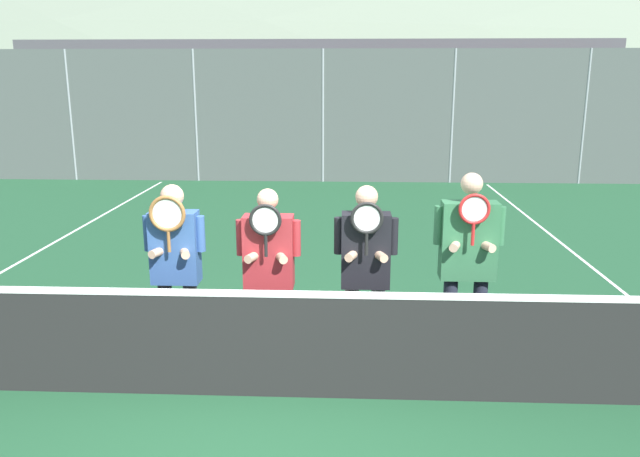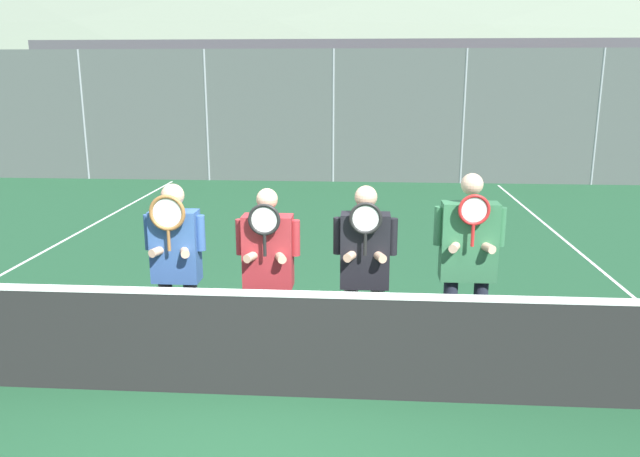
% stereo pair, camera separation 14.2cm
% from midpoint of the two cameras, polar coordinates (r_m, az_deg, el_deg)
% --- Properties ---
extents(ground_plane, '(120.00, 120.00, 0.00)m').
position_cam_midpoint_polar(ground_plane, '(5.62, -5.49, -15.01)').
color(ground_plane, '#1E4C2D').
extents(hill_distant, '(134.43, 74.68, 26.14)m').
position_cam_midpoint_polar(hill_distant, '(64.47, 2.02, 11.38)').
color(hill_distant, slate).
rests_on(hill_distant, ground_plane).
extents(clubhouse_building, '(19.55, 5.50, 3.84)m').
position_cam_midpoint_polar(clubhouse_building, '(23.41, -0.44, 11.93)').
color(clubhouse_building, tan).
rests_on(clubhouse_building, ground_plane).
extents(fence_back, '(19.85, 0.06, 3.36)m').
position_cam_midpoint_polar(fence_back, '(16.22, 0.01, 10.19)').
color(fence_back, gray).
rests_on(fence_back, ground_plane).
extents(tennis_net, '(11.32, 0.09, 1.07)m').
position_cam_midpoint_polar(tennis_net, '(5.39, -5.61, -10.36)').
color(tennis_net, gray).
rests_on(tennis_net, ground_plane).
extents(court_line_right_sideline, '(0.05, 16.00, 0.01)m').
position_cam_midpoint_polar(court_line_right_sideline, '(9.01, 25.24, -4.98)').
color(court_line_right_sideline, white).
rests_on(court_line_right_sideline, ground_plane).
extents(player_leftmost, '(0.57, 0.34, 1.76)m').
position_cam_midpoint_polar(player_leftmost, '(5.89, -13.75, -2.95)').
color(player_leftmost, '#56565B').
rests_on(player_leftmost, ground_plane).
extents(player_center_left, '(0.58, 0.34, 1.74)m').
position_cam_midpoint_polar(player_center_left, '(5.66, -5.41, -3.58)').
color(player_center_left, black).
rests_on(player_center_left, ground_plane).
extents(player_center_right, '(0.57, 0.34, 1.77)m').
position_cam_midpoint_polar(player_center_right, '(5.60, 3.46, -3.47)').
color(player_center_right, white).
rests_on(player_center_right, ground_plane).
extents(player_rightmost, '(0.63, 0.34, 1.87)m').
position_cam_midpoint_polar(player_rightmost, '(5.80, 12.67, -2.54)').
color(player_rightmost, '#232838').
rests_on(player_rightmost, ground_plane).
extents(car_far_left, '(4.69, 1.99, 1.70)m').
position_cam_midpoint_polar(car_far_left, '(19.82, -13.72, 8.11)').
color(car_far_left, '#B2B7BC').
rests_on(car_far_left, ground_plane).
extents(car_left_of_center, '(4.08, 1.99, 1.77)m').
position_cam_midpoint_polar(car_left_of_center, '(19.43, 0.84, 8.48)').
color(car_left_of_center, '#285638').
rests_on(car_left_of_center, ground_plane).
extents(car_center, '(4.77, 2.06, 1.66)m').
position_cam_midpoint_polar(car_center, '(19.48, 15.70, 7.86)').
color(car_center, maroon).
rests_on(car_center, ground_plane).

